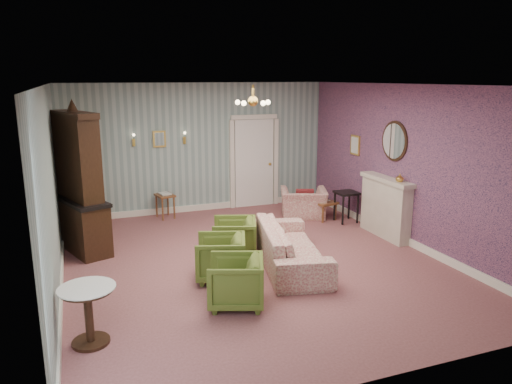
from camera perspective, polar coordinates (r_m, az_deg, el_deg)
name	(u,v)px	position (r m, az deg, el deg)	size (l,w,h in m)	color
floor	(253,262)	(8.24, -0.33, -8.18)	(7.00, 7.00, 0.00)	#8E5354
ceiling	(253,85)	(7.67, -0.36, 12.42)	(7.00, 7.00, 0.00)	white
wall_back	(200,148)	(11.13, -6.61, 5.11)	(6.00, 6.00, 0.00)	gray
wall_front	(380,246)	(4.81, 14.32, -6.15)	(6.00, 6.00, 0.00)	gray
wall_left	(51,192)	(7.37, -22.79, -0.03)	(7.00, 7.00, 0.00)	gray
wall_right	(408,166)	(9.28, 17.34, 2.97)	(7.00, 7.00, 0.00)	gray
wall_right_floral	(407,166)	(9.27, 17.27, 2.96)	(7.00, 7.00, 0.00)	#B55A76
door	(254,161)	(11.53, -0.22, 3.62)	(1.12, 0.12, 2.16)	white
olive_chair_a	(235,279)	(6.65, -2.41, -10.16)	(0.72, 0.68, 0.74)	#536724
olive_chair_b	(221,256)	(7.48, -4.17, -7.42)	(0.73, 0.68, 0.75)	#536724
olive_chair_c	(234,236)	(8.36, -2.57, -5.16)	(0.72, 0.68, 0.74)	#536724
sofa_chintz	(291,239)	(7.98, 4.10, -5.50)	(2.30, 0.67, 0.90)	#A14047
wingback_chair	(304,198)	(10.72, 5.59, -0.76)	(0.97, 0.63, 0.85)	#A14047
dresser	(77,178)	(9.02, -20.18, 1.51)	(0.54, 1.56, 2.60)	black
fireplace	(385,207)	(9.69, 14.89, -1.72)	(0.30, 1.40, 1.16)	beige
mantel_vase	(400,178)	(9.22, 16.46, 1.60)	(0.15, 0.15, 0.15)	gold
oval_mirror	(394,141)	(9.51, 15.84, 5.75)	(0.04, 0.76, 0.84)	white
framed_print	(355,145)	(10.66, 11.52, 5.39)	(0.04, 0.34, 0.42)	gold
coffee_table	(319,209)	(10.78, 7.38, -1.94)	(0.45, 0.80, 0.41)	brown
side_table_black	(346,207)	(10.52, 10.48, -1.73)	(0.44, 0.44, 0.66)	black
pedestal_table	(89,315)	(6.07, -18.95, -13.47)	(0.65, 0.65, 0.71)	black
nesting_table	(165,205)	(10.84, -10.56, -1.52)	(0.34, 0.44, 0.57)	brown
gilt_mirror_back	(159,139)	(10.88, -11.22, 6.09)	(0.28, 0.06, 0.36)	gold
sconce_left	(134,140)	(10.78, -14.10, 5.88)	(0.16, 0.12, 0.30)	gold
sconce_right	(185,138)	(10.96, -8.35, 6.25)	(0.16, 0.12, 0.30)	gold
chandelier	(253,103)	(7.68, -0.35, 10.41)	(0.56, 0.56, 0.36)	gold
burgundy_cushion	(305,198)	(10.56, 5.70, -0.68)	(0.38, 0.10, 0.38)	maroon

